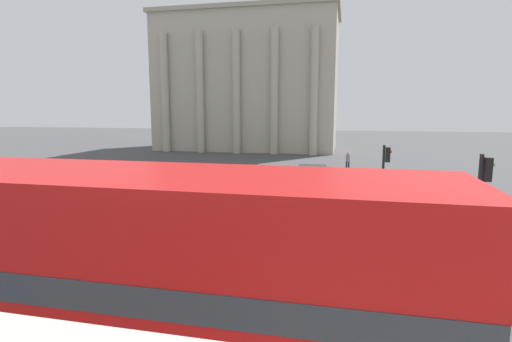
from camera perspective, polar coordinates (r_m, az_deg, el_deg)
The scene contains 8 objects.
double_decker_bus at distance 7.21m, azimuth -16.44°, elevation -14.45°, with size 10.44×2.77×4.10m.
plaza_building_left at distance 52.94m, azimuth -1.12°, elevation 12.52°, with size 23.04×11.91×17.18m.
traffic_light_near at distance 13.46m, azimuth 29.48°, elevation -3.51°, with size 0.42×0.24×3.84m.
traffic_light_mid at distance 19.76m, azimuth 17.93°, elevation 0.11°, with size 0.42×0.24×3.47m.
car_silver at distance 27.42m, azimuth 8.32°, elevation -0.59°, with size 4.20×1.93×1.35m.
car_maroon at distance 24.43m, azimuth 24.96°, elevation -2.46°, with size 4.20×1.93×1.35m.
pedestrian_grey at distance 34.49m, azimuth 12.98°, elevation 1.56°, with size 0.32×0.32×1.62m.
pedestrian_white at distance 18.23m, azimuth 20.23°, elevation -4.86°, with size 0.32×0.32×1.70m.
Camera 1 is at (0.27, -2.13, 5.10)m, focal length 28.00 mm.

